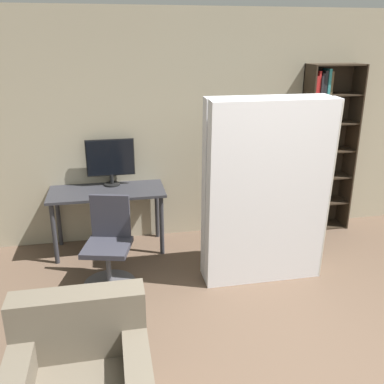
# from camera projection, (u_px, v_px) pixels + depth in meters

# --- Properties ---
(wall_back) EXTENTS (8.00, 0.06, 2.70)m
(wall_back) POSITION_uv_depth(u_px,v_px,m) (228.00, 126.00, 5.20)
(wall_back) COLOR tan
(wall_back) RESTS_ON ground
(desk) EXTENTS (1.30, 0.59, 0.74)m
(desk) POSITION_uv_depth(u_px,v_px,m) (107.00, 199.00, 4.87)
(desk) COLOR #2D2D33
(desk) RESTS_ON ground
(monitor) EXTENTS (0.55, 0.19, 0.55)m
(monitor) POSITION_uv_depth(u_px,v_px,m) (110.00, 160.00, 4.92)
(monitor) COLOR black
(monitor) RESTS_ON desk
(office_chair) EXTENTS (0.54, 0.54, 0.90)m
(office_chair) POSITION_uv_depth(u_px,v_px,m) (109.00, 251.00, 4.27)
(office_chair) COLOR #4C4C51
(office_chair) RESTS_ON ground
(bookshelf) EXTENTS (0.65, 0.31, 2.08)m
(bookshelf) POSITION_uv_depth(u_px,v_px,m) (320.00, 152.00, 5.38)
(bookshelf) COLOR #2D2319
(bookshelf) RESTS_ON ground
(mattress_near) EXTENTS (1.21, 0.25, 1.86)m
(mattress_near) POSITION_uv_depth(u_px,v_px,m) (270.00, 196.00, 4.11)
(mattress_near) COLOR silver
(mattress_near) RESTS_ON ground
(mattress_far) EXTENTS (1.21, 0.22, 1.86)m
(mattress_far) POSITION_uv_depth(u_px,v_px,m) (262.00, 189.00, 4.29)
(mattress_far) COLOR silver
(mattress_far) RESTS_ON ground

